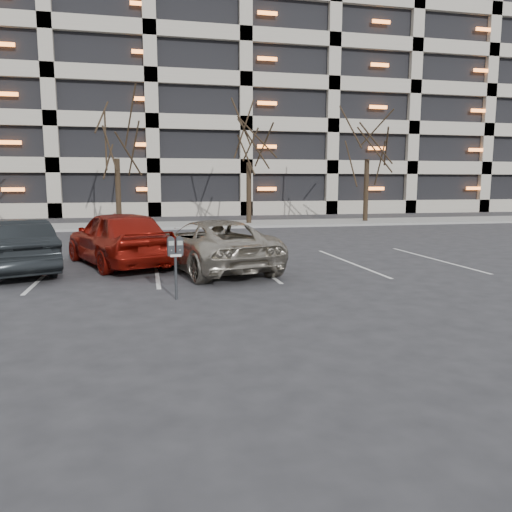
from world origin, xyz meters
The scene contains 11 objects.
ground centered at (0.00, 0.00, 0.00)m, with size 140.00×140.00×0.00m, color #28282B.
sidewalk centered at (0.00, 16.00, 0.06)m, with size 80.00×4.00×0.12m, color gray.
stall_lines centered at (-1.40, 2.30, 0.01)m, with size 16.90×5.20×0.00m.
parking_garage centered at (12.00, 33.84, 9.26)m, with size 52.00×20.00×19.00m.
tree_b centered at (-3.00, 16.00, 5.75)m, with size 3.50×3.50×7.96m.
tree_c centered at (4.00, 16.00, 5.53)m, with size 3.37×3.37×7.65m.
tree_d centered at (11.00, 16.00, 5.91)m, with size 3.60×3.60×8.18m.
parking_meter centered at (-1.08, -1.32, 0.96)m, with size 0.33×0.16×1.25m.
suv_silver centered at (0.08, 2.00, 0.68)m, with size 3.37×5.28×1.36m.
car_red centered at (-2.41, 3.24, 0.80)m, with size 1.88×4.68×1.59m, color maroon.
car_dark centered at (-5.01, 2.63, 0.70)m, with size 1.48×4.24×1.40m, color black.
Camera 1 is at (-1.64, -11.27, 2.33)m, focal length 35.00 mm.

